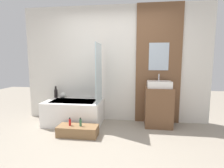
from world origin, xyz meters
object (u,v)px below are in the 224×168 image
(bathtub, at_px, (74,112))
(vase_tall_dark, at_px, (56,93))
(bottle_soap_secondary, at_px, (81,122))
(vase_round_light, at_px, (63,95))
(wooden_step_bench, at_px, (78,131))
(bottle_soap_primary, at_px, (70,122))
(sink, at_px, (159,84))

(bathtub, xyz_separation_m, vase_tall_dark, (-0.52, 0.26, 0.37))
(bathtub, relative_size, bottle_soap_secondary, 7.74)
(vase_round_light, xyz_separation_m, bottle_soap_secondary, (0.68, -0.83, -0.32))
(vase_tall_dark, distance_m, bottle_soap_secondary, 1.27)
(wooden_step_bench, xyz_separation_m, bottle_soap_primary, (-0.15, 0.00, 0.16))
(vase_round_light, height_order, bottle_soap_primary, vase_round_light)
(bathtub, height_order, vase_round_light, vase_round_light)
(wooden_step_bench, height_order, sink, sink)
(sink, height_order, vase_tall_dark, sink)
(bottle_soap_secondary, bearing_deg, vase_tall_dark, 135.18)
(vase_tall_dark, bearing_deg, sink, -3.82)
(bathtub, distance_m, bottle_soap_secondary, 0.69)
(vase_tall_dark, height_order, bottle_soap_primary, vase_tall_dark)
(bottle_soap_primary, height_order, bottle_soap_secondary, bottle_soap_secondary)
(bottle_soap_secondary, bearing_deg, wooden_step_bench, 180.00)
(wooden_step_bench, relative_size, vase_round_light, 5.51)
(vase_tall_dark, height_order, bottle_soap_secondary, vase_tall_dark)
(bathtub, xyz_separation_m, bottle_soap_primary, (0.14, -0.60, -0.00))
(bathtub, relative_size, wooden_step_bench, 1.64)
(sink, distance_m, bottle_soap_secondary, 1.76)
(vase_tall_dark, distance_m, vase_round_light, 0.19)
(wooden_step_bench, relative_size, bottle_soap_primary, 5.00)
(vase_tall_dark, relative_size, vase_round_light, 2.03)
(sink, relative_size, vase_tall_dark, 1.78)
(wooden_step_bench, xyz_separation_m, sink, (1.54, 0.70, 0.80))
(bottle_soap_primary, bearing_deg, sink, 22.64)
(sink, bearing_deg, bathtub, -176.62)
(vase_round_light, bearing_deg, bottle_soap_primary, -60.14)
(wooden_step_bench, bearing_deg, bottle_soap_primary, 180.00)
(vase_round_light, height_order, bottle_soap_secondary, vase_round_light)
(wooden_step_bench, bearing_deg, vase_tall_dark, 133.28)
(vase_round_light, distance_m, bottle_soap_secondary, 1.12)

